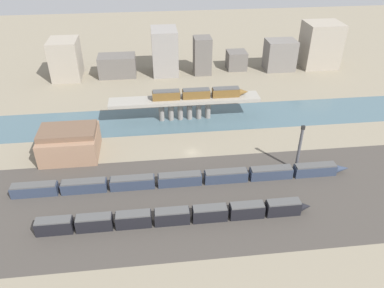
{
  "coord_description": "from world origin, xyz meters",
  "views": [
    {
      "loc": [
        -11.9,
        -103.11,
        69.61
      ],
      "look_at": [
        0.0,
        -0.21,
        3.5
      ],
      "focal_mm": 35.0,
      "sensor_mm": 36.0,
      "label": 1
    }
  ],
  "objects_px": {
    "train_yard_mid": "(186,179)",
    "warehouse_building": "(70,142)",
    "train_yard_near": "(176,216)",
    "train_on_bridge": "(200,93)",
    "signal_tower": "(299,149)"
  },
  "relations": [
    {
      "from": "train_yard_mid",
      "to": "warehouse_building",
      "type": "xyz_separation_m",
      "value": [
        -35.92,
        19.81,
        2.84
      ]
    },
    {
      "from": "train_yard_near",
      "to": "warehouse_building",
      "type": "xyz_separation_m",
      "value": [
        -31.9,
        35.36,
        2.57
      ]
    },
    {
      "from": "train_yard_near",
      "to": "train_yard_mid",
      "type": "distance_m",
      "value": 16.07
    },
    {
      "from": "train_yard_near",
      "to": "train_on_bridge",
      "type": "bearing_deg",
      "value": 76.26
    },
    {
      "from": "train_yard_near",
      "to": "warehouse_building",
      "type": "distance_m",
      "value": 47.7
    },
    {
      "from": "train_on_bridge",
      "to": "signal_tower",
      "type": "xyz_separation_m",
      "value": [
        25.37,
        -36.72,
        -2.69
      ]
    },
    {
      "from": "train_yard_near",
      "to": "train_yard_mid",
      "type": "height_order",
      "value": "train_yard_near"
    },
    {
      "from": "train_yard_mid",
      "to": "warehouse_building",
      "type": "distance_m",
      "value": 41.12
    },
    {
      "from": "train_yard_mid",
      "to": "warehouse_building",
      "type": "relative_size",
      "value": 5.49
    },
    {
      "from": "signal_tower",
      "to": "train_yard_mid",
      "type": "bearing_deg",
      "value": -174.9
    },
    {
      "from": "signal_tower",
      "to": "train_on_bridge",
      "type": "bearing_deg",
      "value": 124.64
    },
    {
      "from": "train_yard_near",
      "to": "train_yard_mid",
      "type": "relative_size",
      "value": 0.71
    },
    {
      "from": "train_yard_mid",
      "to": "train_on_bridge",
      "type": "bearing_deg",
      "value": 76.55
    },
    {
      "from": "warehouse_building",
      "to": "signal_tower",
      "type": "relative_size",
      "value": 1.16
    },
    {
      "from": "train_yard_near",
      "to": "signal_tower",
      "type": "xyz_separation_m",
      "value": [
        38.91,
        18.67,
        5.71
      ]
    }
  ]
}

